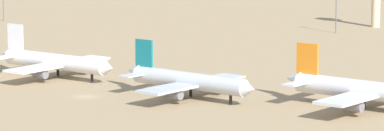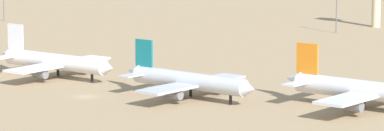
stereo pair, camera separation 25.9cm
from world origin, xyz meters
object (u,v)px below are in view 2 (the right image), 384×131
object	(u,v)px
parked_jet_teal_3	(188,81)
parked_jet_orange_4	(363,90)
light_pole_west	(4,1)
light_pole_mid	(337,7)
parked_jet_white_2	(54,62)

from	to	relation	value
parked_jet_teal_3	parked_jet_orange_4	xyz separation A→B (m)	(40.44, 8.14, 0.30)
light_pole_west	light_pole_mid	distance (m)	126.56
light_pole_mid	parked_jet_orange_4	bearing A→B (deg)	-63.31
parked_jet_teal_3	parked_jet_orange_4	world-z (taller)	parked_jet_orange_4
parked_jet_orange_4	light_pole_west	xyz separation A→B (m)	(-185.43, 93.75, 3.09)
parked_jet_teal_3	light_pole_west	distance (m)	177.25
light_pole_west	light_pole_mid	size ratio (longest dim) A/B	0.82
parked_jet_teal_3	light_pole_west	xyz separation A→B (m)	(-145.00, 101.89, 3.39)
parked_jet_white_2	parked_jet_teal_3	xyz separation A→B (m)	(45.11, -7.03, -0.11)
light_pole_west	light_pole_mid	world-z (taller)	light_pole_mid
parked_jet_teal_3	light_pole_mid	bearing A→B (deg)	107.57
parked_jet_white_2	parked_jet_teal_3	distance (m)	45.65
parked_jet_teal_3	light_pole_mid	size ratio (longest dim) A/B	2.48
parked_jet_teal_3	parked_jet_orange_4	bearing A→B (deg)	19.43
parked_jet_orange_4	light_pole_mid	bearing A→B (deg)	123.97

